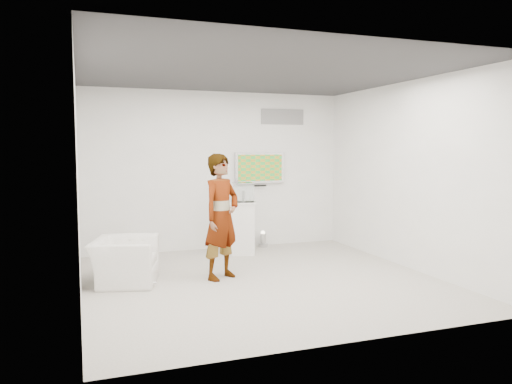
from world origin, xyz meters
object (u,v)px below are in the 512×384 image
Objects in this scene: person at (221,217)px; pedestal at (243,228)px; armchair at (125,261)px; tv at (259,168)px; floor_uplight at (263,239)px.

pedestal is at bearing 28.11° from person.
armchair is at bearing 137.98° from person.
tv is 1.01× the size of armchair.
tv is 3.34× the size of floor_uplight.
tv is 1.04× the size of pedestal.
person reaches higher than floor_uplight.
person is (-1.37, -2.14, -0.62)m from tv.
armchair is 2.59m from pedestal.
floor_uplight is (1.40, 2.01, -0.78)m from person.
tv is at bearing 23.94° from person.
armchair is (-2.75, -1.93, -1.23)m from tv.
pedestal reaches higher than armchair.
armchair is at bearing -149.10° from pedestal.
person is 1.52m from armchair.
person is 1.88× the size of armchair.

